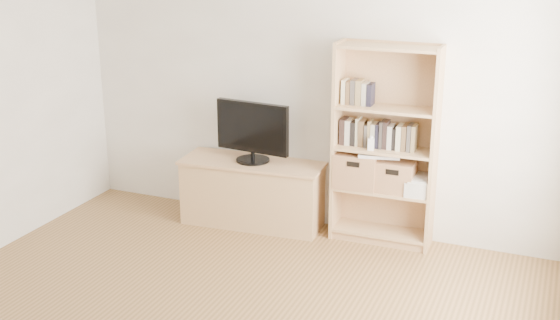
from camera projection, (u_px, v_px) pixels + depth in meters
The scene contains 11 objects.
back_wall at pixel (311, 85), 6.20m from camera, with size 4.50×0.02×2.60m, color silver.
tv_stand at pixel (253, 194), 6.48m from camera, with size 1.27×0.48×0.58m, color tan.
bookshelf at pixel (385, 146), 5.93m from camera, with size 0.87×0.31×1.74m, color tan.
television at pixel (252, 131), 6.29m from camera, with size 0.71×0.05×0.56m, color black.
books_row_mid at pixel (386, 134), 5.92m from camera, with size 0.90×0.17×0.24m, color #2D201E.
books_row_upper at pixel (365, 92), 5.88m from camera, with size 0.41×0.15×0.22m, color #2D201E.
baby_monitor at pixel (371, 144), 5.87m from camera, with size 0.05×0.03×0.10m, color white.
basket_left at pixel (357, 169), 6.08m from camera, with size 0.37×0.30×0.30m, color #8B5D3F.
basket_right at pixel (395, 176), 5.97m from camera, with size 0.33×0.27×0.27m, color #8B5D3F.
laptop at pixel (379, 154), 5.96m from camera, with size 0.35×0.24×0.03m, color white.
magazine_stack at pixel (418, 186), 5.93m from camera, with size 0.19×0.28×0.13m, color beige.
Camera 1 is at (2.09, -3.24, 2.60)m, focal length 45.00 mm.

